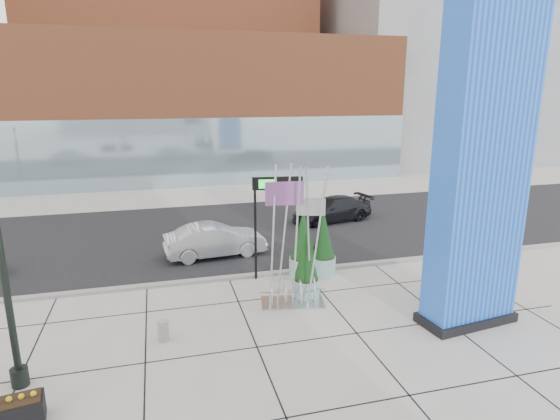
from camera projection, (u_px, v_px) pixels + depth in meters
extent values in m
plane|color=#9E9991|center=(216.00, 334.00, 13.69)|extent=(160.00, 160.00, 0.00)
cube|color=black|center=(190.00, 235.00, 23.04)|extent=(80.00, 12.00, 0.02)
cube|color=gray|center=(202.00, 280.00, 17.42)|extent=(80.00, 0.30, 0.12)
cube|color=#9B4F2D|center=(183.00, 109.00, 37.84)|extent=(34.00, 10.00, 11.00)
cube|color=#8CA5B2|center=(189.00, 153.00, 34.09)|extent=(34.00, 0.60, 5.00)
cube|color=slate|center=(426.00, 70.00, 47.90)|extent=(20.00, 18.00, 18.00)
cube|color=blue|center=(482.00, 164.00, 13.26)|extent=(2.85, 1.44, 9.82)
cube|color=black|center=(465.00, 317.00, 14.44)|extent=(3.09, 1.68, 0.27)
cylinder|color=black|center=(20.00, 377.00, 11.26)|extent=(0.41, 0.41, 0.46)
cube|color=silver|center=(293.00, 303.00, 15.68)|extent=(2.24, 1.44, 0.06)
cylinder|color=silver|center=(275.00, 240.00, 14.76)|extent=(0.08, 0.08, 4.72)
cylinder|color=silver|center=(284.00, 236.00, 15.16)|extent=(0.08, 0.08, 4.72)
cylinder|color=silver|center=(297.00, 237.00, 15.03)|extent=(0.08, 0.08, 4.72)
cylinder|color=silver|center=(307.00, 233.00, 15.40)|extent=(0.08, 0.08, 4.72)
cylinder|color=silver|center=(318.00, 237.00, 15.07)|extent=(0.08, 0.08, 4.72)
torus|color=silver|center=(273.00, 294.00, 15.31)|extent=(0.24, 0.86, 0.86)
torus|color=silver|center=(285.00, 290.00, 15.60)|extent=(0.24, 0.86, 0.86)
torus|color=silver|center=(300.00, 291.00, 15.54)|extent=(0.24, 0.86, 0.86)
torus|color=silver|center=(312.00, 287.00, 15.84)|extent=(0.24, 0.86, 0.86)
cube|color=red|center=(285.00, 194.00, 14.67)|extent=(1.23, 0.21, 0.76)
cube|color=silver|center=(309.00, 206.00, 15.09)|extent=(0.92, 0.33, 0.57)
cylinder|color=gray|center=(163.00, 331.00, 13.28)|extent=(0.32, 0.32, 0.62)
cylinder|color=black|center=(255.00, 230.00, 17.26)|extent=(0.09, 0.09, 3.85)
cube|color=black|center=(277.00, 183.00, 17.04)|extent=(1.84, 0.43, 0.46)
cube|color=#19D833|center=(268.00, 184.00, 16.85)|extent=(0.64, 0.11, 0.32)
cylinder|color=#82AFA6|center=(323.00, 265.00, 18.12)|extent=(1.01, 1.01, 0.71)
cylinder|color=black|center=(323.00, 257.00, 18.03)|extent=(0.93, 0.93, 0.06)
cone|color=black|center=(323.00, 234.00, 17.81)|extent=(0.91, 0.91, 1.81)
cylinder|color=#82AFA6|center=(306.00, 288.00, 16.12)|extent=(0.93, 0.93, 0.65)
cylinder|color=black|center=(306.00, 279.00, 16.04)|extent=(0.86, 0.86, 0.06)
cone|color=black|center=(306.00, 256.00, 15.83)|extent=(0.84, 0.84, 1.68)
cylinder|color=#82AFA6|center=(303.00, 267.00, 17.91)|extent=(1.06, 1.06, 0.74)
cylinder|color=black|center=(303.00, 258.00, 17.82)|extent=(0.97, 0.97, 0.06)
cone|color=black|center=(303.00, 234.00, 17.59)|extent=(0.95, 0.95, 1.90)
cube|color=black|center=(11.00, 414.00, 9.90)|extent=(1.37, 0.84, 0.55)
cube|color=black|center=(9.00, 402.00, 9.83)|extent=(1.26, 0.73, 0.05)
imported|color=#B4B6BD|center=(215.00, 241.00, 19.98)|extent=(4.41, 1.95, 1.41)
imported|color=black|center=(332.00, 209.00, 25.42)|extent=(4.78, 2.70, 1.31)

